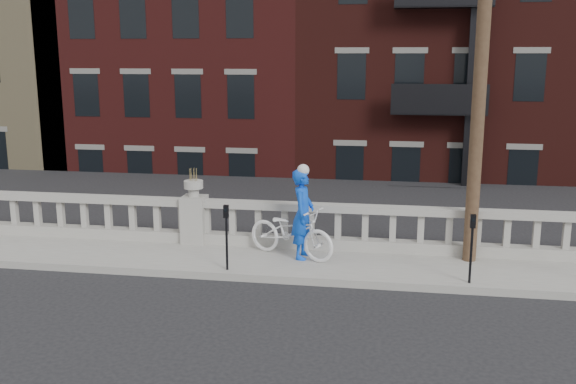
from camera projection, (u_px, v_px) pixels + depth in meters
name	position (u px, v px, depth m)	size (l,w,h in m)	color
ground	(128.00, 314.00, 11.27)	(120.00, 120.00, 0.00)	black
sidewalk	(183.00, 257.00, 14.15)	(32.00, 2.20, 0.15)	gray
balustrade	(195.00, 222.00, 14.95)	(28.00, 0.34, 1.03)	gray
planter_pedestal	(194.00, 214.00, 14.91)	(0.55, 0.55, 1.76)	gray
lower_level	(316.00, 91.00, 32.87)	(80.00, 44.00, 20.80)	#605E59
utility_pole	(484.00, 14.00, 12.67)	(1.60, 0.28, 10.00)	#422D1E
parking_meter_b	(226.00, 230.00, 12.94)	(0.10, 0.09, 1.36)	black
parking_meter_c	(472.00, 241.00, 12.19)	(0.10, 0.09, 1.36)	black
bicycle	(291.00, 232.00, 13.87)	(0.74, 2.12, 1.11)	white
cyclist	(303.00, 214.00, 13.71)	(0.71, 0.47, 1.94)	blue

